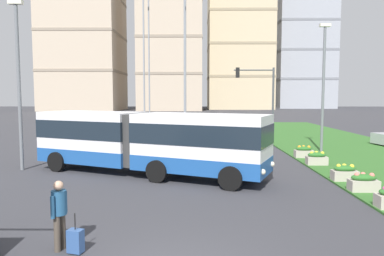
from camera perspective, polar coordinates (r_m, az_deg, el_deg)
articulated_bus at (r=17.65m, az=-7.11°, el=-2.01°), size 11.78×6.99×3.00m
car_grey_wagon at (r=33.10m, az=-10.79°, el=-0.36°), size 4.41×2.03×1.58m
pedestrian_crossing at (r=9.69m, az=-20.17°, el=-12.06°), size 0.36×0.56×1.74m
rolling_suitcase at (r=9.59m, az=-17.85°, el=-16.53°), size 0.41×0.33×0.97m
flower_planter_2 at (r=15.90m, az=25.39°, el=-7.72°), size 1.10×0.56×0.74m
flower_planter_3 at (r=17.52m, az=22.90°, el=-6.49°), size 1.10×0.56×0.74m
flower_planter_4 at (r=20.95m, az=19.02°, el=-4.53°), size 1.10×0.56×0.74m
flower_planter_5 at (r=23.17m, az=17.18°, el=-3.59°), size 1.10×0.56×0.74m
traffic_light_far_right at (r=29.61m, az=10.74°, el=5.57°), size 3.24×0.28×6.08m
streetlight_left at (r=20.49m, az=-25.61°, el=7.11°), size 0.70×0.28×8.56m
streetlight_median at (r=25.82m, az=19.96°, el=6.75°), size 0.70×0.28×8.56m
apartment_tower_west at (r=106.95m, az=-16.70°, el=16.21°), size 19.91×20.02×49.91m
apartment_tower_westcentre at (r=101.98m, az=-3.39°, el=13.39°), size 17.25×15.84×37.38m
apartment_tower_centre at (r=115.18m, az=7.41°, el=14.56°), size 18.94×20.13×46.00m
apartment_tower_eastcentre at (r=126.72m, az=17.13°, el=15.20°), size 17.88×16.09×53.38m
transmission_pylon at (r=58.86m, az=-4.19°, el=18.38°), size 9.00×6.24×32.00m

